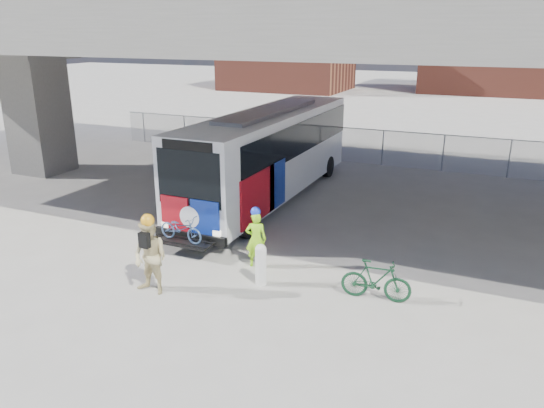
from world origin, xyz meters
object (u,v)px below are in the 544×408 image
Objects in this scene: bollard at (261,263)px; cyclist_hivis at (256,238)px; cyclist_tan at (150,256)px; bike_parked at (376,280)px; bus at (270,148)px.

cyclist_hivis reaches higher than bollard.
cyclist_tan is 1.22× the size of bike_parked.
bus reaches higher than cyclist_tan.
bollard is (3.05, -7.36, -1.48)m from bus.
bollard is at bearing -67.46° from bus.
cyclist_hivis is (-0.64, 1.02, 0.26)m from bollard.
bollard is 3.11m from bike_parked.
bus is 9.40m from bike_parked.
bus reaches higher than bike_parked.
cyclist_tan reaches higher than bike_parked.
bike_parked is (3.71, -0.62, -0.34)m from cyclist_hivis.
bollard is 0.64× the size of cyclist_hivis.
cyclist_tan reaches higher than bollard.
bollard is at bearing 36.87° from cyclist_tan.
bus is 7.00× the size of cyclist_hivis.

